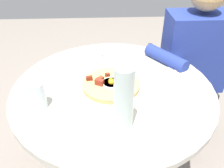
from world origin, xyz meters
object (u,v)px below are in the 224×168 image
Objects in this scene: person_seated at (189,77)px; bread_plate at (126,52)px; dining_table at (113,113)px; fork at (177,75)px; breakfast_pizza at (111,84)px; salt_shaker at (100,53)px; pizza_plate at (111,87)px; water_glass at (37,96)px; water_bottle at (124,99)px; pepper_shaker at (150,48)px; knife at (173,71)px.

person_seated is 7.03× the size of bread_plate.
fork is (0.33, 0.08, 0.17)m from dining_table.
salt_shaker is at bearing 99.02° from breakfast_pizza.
bread_plate is (0.10, 0.35, -0.02)m from breakfast_pizza.
dining_table is 0.17m from pizza_plate.
water_glass is (-0.41, -0.47, 0.06)m from bread_plate.
pizza_plate is 0.28m from water_bottle.
pepper_shaker is at bearing 41.10° from water_glass.
bread_plate is 0.32m from knife.
knife is at bearing 21.00° from breakfast_pizza.
fork reaches higher than dining_table.
pizza_plate is 1.66× the size of knife.
pepper_shaker is at bearing 88.58° from fork.
bread_plate is 2.86× the size of salt_shaker.
breakfast_pizza is 2.23× the size of water_glass.
pepper_shaker is (-0.09, 0.27, 0.02)m from fork.
water_glass is 0.50m from salt_shaker.
bread_plate is 3.39× the size of pepper_shaker.
fork is at bearing 15.12° from pizza_plate.
salt_shaker is at bearing 59.06° from water_glass.
fork is at bearing 15.15° from breakfast_pizza.
bread_plate reaches higher than fork.
fork is at bearing -71.63° from pepper_shaker.
pepper_shaker is at bearing -176.13° from person_seated.
salt_shaker reaches higher than fork.
salt_shaker reaches higher than pepper_shaker.
person_seated is 0.70m from breakfast_pizza.
salt_shaker is (-0.08, 0.55, -0.10)m from water_bottle.
person_seated is 20.10× the size of salt_shaker.
breakfast_pizza is 4.75× the size of salt_shaker.
water_bottle reaches higher than fork.
breakfast_pizza is (-0.00, -0.00, 0.02)m from pizza_plate.
pizza_plate is at bearing -178.79° from knife.
water_glass is (-0.63, -0.24, 0.05)m from knife.
pepper_shaker reaches higher than dining_table.
breakfast_pizza is 0.37m from bread_plate.
pizza_plate is (-0.54, -0.38, 0.21)m from person_seated.
bread_plate is 0.90× the size of fork.
knife is 1.50× the size of water_glass.
pepper_shaker is (0.21, 0.61, -0.11)m from water_bottle.
pepper_shaker is at bearing 55.90° from dining_table.
water_bottle reaches higher than pizza_plate.
breakfast_pizza is at bearing -178.79° from knife.
knife is 0.68m from water_glass.
dining_table is 5.25× the size of knife.
salt_shaker is (0.26, 0.43, -0.03)m from water_glass.
water_glass reaches higher than bread_plate.
person_seated is 4.24× the size of breakfast_pizza.
pizza_plate is 0.02m from breakfast_pizza.
water_glass is 0.37m from water_bottle.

